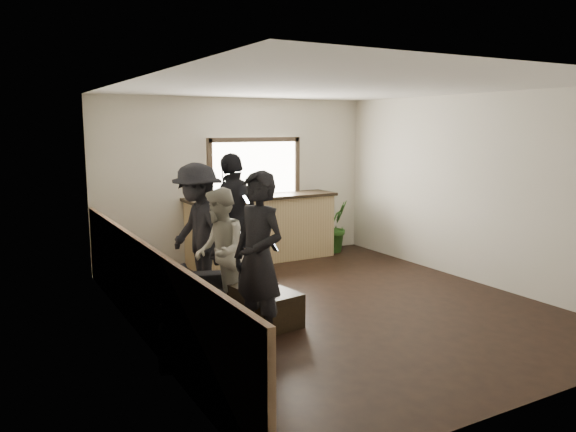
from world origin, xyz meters
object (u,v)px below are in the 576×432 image
cup_b (274,286)px  person_c (198,232)px  potted_plant (336,226)px  person_a (259,259)px  coffee_table (265,306)px  cup_a (254,283)px  sofa (200,306)px  person_b (220,252)px  person_d (234,221)px  bar_counter (261,224)px

cup_b → person_c: size_ratio=0.05×
potted_plant → person_a: (-3.24, -3.30, 0.45)m
coffee_table → potted_plant: bearing=43.7°
cup_a → coffee_table: bearing=-65.7°
coffee_table → sofa: bearing=176.9°
person_b → person_a: bearing=20.0°
person_b → sofa: bearing=-22.2°
potted_plant → person_d: (-2.59, -1.20, 0.49)m
cup_a → cup_b: 0.28m
sofa → coffee_table: bearing=-74.2°
sofa → cup_b: sofa is taller
sofa → person_c: person_c is taller
sofa → potted_plant: (3.69, 2.72, 0.17)m
person_b → person_c: bearing=-159.9°
person_b → potted_plant: bearing=144.5°
person_b → person_c: size_ratio=0.86×
bar_counter → potted_plant: bearing=-1.7°
person_c → potted_plant: bearing=107.5°
cup_a → person_a: person_a is taller
sofa → coffee_table: size_ratio=2.39×
cup_a → potted_plant: 3.94m
cup_a → cup_b: cup_a is taller
sofa → cup_a: (0.73, 0.11, 0.14)m
person_b → cup_b: bearing=54.7°
cup_b → potted_plant: bearing=45.3°
coffee_table → person_b: 0.87m
cup_b → person_c: (-0.43, 1.36, 0.47)m
cup_a → cup_b: size_ratio=1.28×
cup_a → person_c: person_c is taller
bar_counter → person_c: (-1.72, -1.53, 0.28)m
cup_a → person_c: bearing=104.0°
coffee_table → person_a: (-0.35, -0.54, 0.73)m
cup_a → potted_plant: potted_plant is taller
bar_counter → person_a: bearing=-117.2°
person_b → coffee_table: bearing=52.9°
potted_plant → person_c: 3.59m
person_a → person_d: 2.20m
person_c → coffee_table: bearing=8.2°
bar_counter → person_b: 2.85m
person_d → cup_a: bearing=45.3°
sofa → bar_counter: bearing=-19.3°
coffee_table → person_c: person_c is taller
person_a → coffee_table: bearing=131.3°
person_d → person_b: bearing=27.5°
cup_b → sofa: bearing=172.0°
person_a → person_c: (-0.00, 1.82, -0.01)m
cup_b → person_c: 1.50m
sofa → person_a: size_ratio=1.16×
person_c → sofa: bearing=-27.1°
cup_b → person_c: person_c is taller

